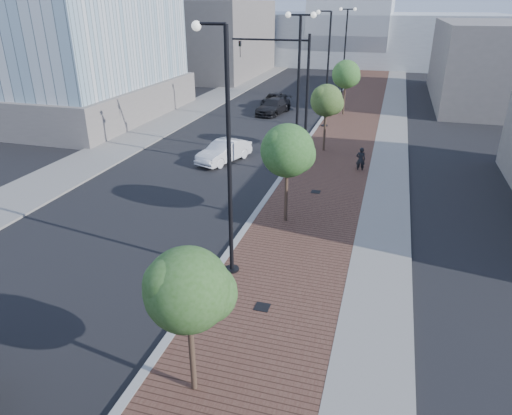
# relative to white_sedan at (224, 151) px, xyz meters

# --- Properties ---
(sidewalk) EXTENTS (7.00, 140.00, 0.12)m
(sidewalk) POSITION_rel_white_sedan_xyz_m (7.92, 17.09, -0.65)
(sidewalk) COLOR #4C2D23
(sidewalk) RESTS_ON ground
(concrete_strip) EXTENTS (2.40, 140.00, 0.13)m
(concrete_strip) POSITION_rel_white_sedan_xyz_m (10.62, 17.09, -0.64)
(concrete_strip) COLOR slate
(concrete_strip) RESTS_ON ground
(curb) EXTENTS (0.30, 140.00, 0.14)m
(curb) POSITION_rel_white_sedan_xyz_m (4.42, 17.09, -0.64)
(curb) COLOR gray
(curb) RESTS_ON ground
(west_sidewalk) EXTENTS (4.00, 140.00, 0.12)m
(west_sidewalk) POSITION_rel_white_sedan_xyz_m (-8.58, 17.09, -0.65)
(west_sidewalk) COLOR slate
(west_sidewalk) RESTS_ON ground
(white_sedan) EXTENTS (2.85, 4.56, 1.42)m
(white_sedan) POSITION_rel_white_sedan_xyz_m (0.00, 0.00, 0.00)
(white_sedan) COLOR silver
(white_sedan) RESTS_ON ground
(dark_car_mid) EXTENTS (2.19, 4.45, 1.22)m
(dark_car_mid) POSITION_rel_white_sedan_xyz_m (-1.39, 18.69, -0.10)
(dark_car_mid) COLOR black
(dark_car_mid) RESTS_ON ground
(dark_car_far) EXTENTS (2.88, 5.18, 1.42)m
(dark_car_far) POSITION_rel_white_sedan_xyz_m (-0.46, 14.98, 0.00)
(dark_car_far) COLOR black
(dark_car_far) RESTS_ON ground
(pedestrian) EXTENTS (0.61, 0.44, 1.58)m
(pedestrian) POSITION_rel_white_sedan_xyz_m (8.86, 0.53, 0.08)
(pedestrian) COLOR black
(pedestrian) RESTS_ON ground
(streetlight_1) EXTENTS (1.44, 0.56, 9.21)m
(streetlight_1) POSITION_rel_white_sedan_xyz_m (4.91, -12.91, 3.63)
(streetlight_1) COLOR black
(streetlight_1) RESTS_ON ground
(streetlight_2) EXTENTS (1.72, 0.56, 9.28)m
(streetlight_2) POSITION_rel_white_sedan_xyz_m (5.02, -0.91, 4.11)
(streetlight_2) COLOR black
(streetlight_2) RESTS_ON ground
(streetlight_3) EXTENTS (1.44, 0.56, 9.21)m
(streetlight_3) POSITION_rel_white_sedan_xyz_m (4.91, 11.09, 3.63)
(streetlight_3) COLOR black
(streetlight_3) RESTS_ON ground
(streetlight_4) EXTENTS (1.72, 0.56, 9.28)m
(streetlight_4) POSITION_rel_white_sedan_xyz_m (5.02, 23.09, 4.11)
(streetlight_4) COLOR black
(streetlight_4) RESTS_ON ground
(traffic_mast) EXTENTS (5.09, 0.20, 8.00)m
(traffic_mast) POSITION_rel_white_sedan_xyz_m (4.12, 2.09, 4.27)
(traffic_mast) COLOR black
(traffic_mast) RESTS_ON ground
(tree_0) EXTENTS (2.25, 2.18, 4.39)m
(tree_0) POSITION_rel_white_sedan_xyz_m (6.07, -18.88, 2.58)
(tree_0) COLOR #382619
(tree_0) RESTS_ON ground
(tree_1) EXTENTS (2.48, 2.45, 4.84)m
(tree_1) POSITION_rel_white_sedan_xyz_m (6.07, -7.88, 2.89)
(tree_1) COLOR #382619
(tree_1) RESTS_ON ground
(tree_2) EXTENTS (2.27, 2.20, 4.73)m
(tree_2) POSITION_rel_white_sedan_xyz_m (6.07, 4.12, 2.90)
(tree_2) COLOR #382619
(tree_2) RESTS_ON ground
(tree_3) EXTENTS (2.56, 2.55, 5.04)m
(tree_3) POSITION_rel_white_sedan_xyz_m (6.07, 16.12, 3.04)
(tree_3) COLOR #382619
(tree_3) RESTS_ON ground
(tower_podium) EXTENTS (19.00, 19.00, 3.00)m
(tower_podium) POSITION_rel_white_sedan_xyz_m (-19.58, 9.09, 0.79)
(tower_podium) COLOR slate
(tower_podium) RESTS_ON ground
(convention_center) EXTENTS (50.00, 30.00, 50.00)m
(convention_center) POSITION_rel_white_sedan_xyz_m (2.42, 62.09, 5.30)
(convention_center) COLOR #AAB1B5
(convention_center) RESTS_ON ground
(commercial_block_nw) EXTENTS (14.00, 20.00, 10.00)m
(commercial_block_nw) POSITION_rel_white_sedan_xyz_m (-15.58, 37.09, 4.29)
(commercial_block_nw) COLOR #655F5B
(commercial_block_nw) RESTS_ON ground
(commercial_block_ne) EXTENTS (12.00, 22.00, 8.00)m
(commercial_block_ne) POSITION_rel_white_sedan_xyz_m (20.42, 27.09, 3.29)
(commercial_block_ne) COLOR slate
(commercial_block_ne) RESTS_ON ground
(utility_cover_1) EXTENTS (0.50, 0.50, 0.02)m
(utility_cover_1) POSITION_rel_white_sedan_xyz_m (6.82, -14.91, -0.58)
(utility_cover_1) COLOR black
(utility_cover_1) RESTS_ON sidewalk
(utility_cover_2) EXTENTS (0.50, 0.50, 0.02)m
(utility_cover_2) POSITION_rel_white_sedan_xyz_m (6.82, -3.91, -0.58)
(utility_cover_2) COLOR black
(utility_cover_2) RESTS_ON sidewalk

